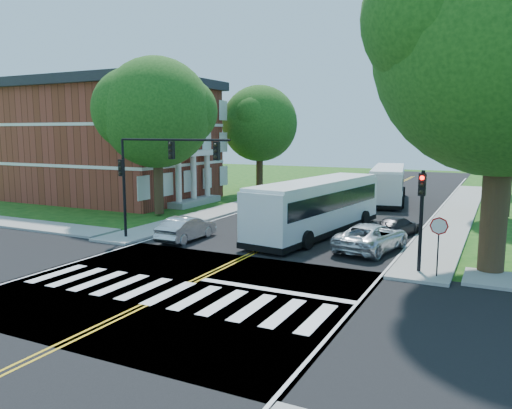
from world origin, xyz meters
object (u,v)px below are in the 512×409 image
Objects in this scene: signal_nw at (155,165)px; bus_follow at (388,183)px; hatchback at (187,228)px; bus_lead at (317,206)px; dark_sedan at (397,226)px; signal_ne at (421,207)px; suv at (372,237)px.

bus_follow is at bearing 70.61° from signal_nw.
hatchback is at bearing 49.66° from signal_nw.
dark_sedan is (4.41, 1.84, -1.17)m from bus_lead.
bus_lead is at bearing 38.07° from dark_sedan.
hatchback is (-6.91, -21.45, -0.94)m from bus_follow.
bus_lead is 7.93m from hatchback.
signal_nw is at bearing 49.95° from hatchback.
signal_ne is at bearing 95.51° from bus_follow.
suv reaches higher than hatchback.
bus_follow is (8.00, 22.72, -2.73)m from signal_nw.
suv is (11.17, 3.46, -3.64)m from signal_nw.
bus_lead reaches higher than hatchback.
signal_nw is at bearing 48.42° from bus_lead.
signal_nw is at bearing 61.18° from bus_follow.
bus_lead is at bearing -23.95° from suv.
hatchback is at bearing 48.27° from dark_sedan.
dark_sedan is at bearing 94.36° from bus_follow.
signal_nw is 14.13m from signal_ne.
signal_ne reaches higher than bus_lead.
bus_follow is at bearing 104.94° from signal_ne.
bus_follow is 19.54m from suv.
signal_nw is 1.70× the size of hatchback.
signal_ne is at bearing 0.05° from signal_nw.
suv is (10.09, 2.18, 0.03)m from hatchback.
bus_lead reaches higher than bus_follow.
signal_ne reaches higher than dark_sedan.
bus_lead is (7.19, 6.22, -2.63)m from signal_nw.
signal_ne is 1.13× the size of dark_sedan.
bus_lead is at bearing -140.69° from hatchback.
bus_follow is at bearing -107.58° from hatchback.
suv is (3.98, -2.76, -1.01)m from bus_lead.
hatchback is (-6.11, -4.95, -1.05)m from bus_lead.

